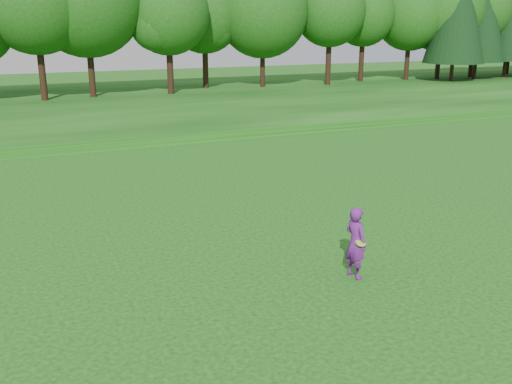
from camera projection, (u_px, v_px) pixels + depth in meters
name	position (u px, v px, depth m)	size (l,w,h in m)	color
ground	(370.00, 302.00, 13.33)	(140.00, 140.00, 0.00)	#0E480D
berm	(111.00, 105.00, 43.10)	(130.00, 30.00, 0.60)	#0E480D
walking_path	(158.00, 143.00, 30.89)	(130.00, 1.60, 0.04)	gray
woman	(356.00, 243.00, 14.38)	(0.55, 0.75, 1.87)	#651C7E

